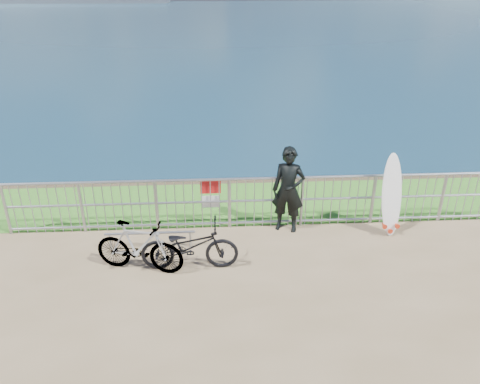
{
  "coord_description": "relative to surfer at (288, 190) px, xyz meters",
  "views": [
    {
      "loc": [
        -0.8,
        -6.99,
        4.89
      ],
      "look_at": [
        -0.31,
        1.2,
        1.0
      ],
      "focal_mm": 35.0,
      "sensor_mm": 36.0,
      "label": 1
    }
  ],
  "objects": [
    {
      "name": "surfer",
      "position": [
        0.0,
        0.0,
        0.0
      ],
      "size": [
        0.76,
        0.61,
        1.8
      ],
      "primitive_type": "imported",
      "rotation": [
        0.0,
        0.0,
        -0.31
      ],
      "color": "black",
      "rests_on": "ground"
    },
    {
      "name": "bike_rack",
      "position": [
        -2.75,
        -0.59,
        -0.6
      ],
      "size": [
        1.73,
        0.05,
        0.36
      ],
      "color": "#999CA2",
      "rests_on": "ground"
    },
    {
      "name": "surfboard",
      "position": [
        2.04,
        -0.26,
        -0.11
      ],
      "size": [
        0.51,
        0.46,
        1.7
      ],
      "color": "white",
      "rests_on": "ground"
    },
    {
      "name": "bicycle_near",
      "position": [
        -1.96,
        -1.3,
        -0.44
      ],
      "size": [
        1.75,
        0.63,
        0.91
      ],
      "primitive_type": "imported",
      "rotation": [
        0.0,
        0.0,
        1.56
      ],
      "color": "black",
      "rests_on": "ground"
    },
    {
      "name": "seascape",
      "position": [
        -44.43,
        146.04,
        -4.93
      ],
      "size": [
        260.0,
        260.0,
        5.0
      ],
      "color": "brown",
      "rests_on": "ground"
    },
    {
      "name": "bicycle_far",
      "position": [
        -2.84,
        -1.32,
        -0.41
      ],
      "size": [
        1.69,
        0.87,
        0.98
      ],
      "primitive_type": "imported",
      "rotation": [
        0.0,
        0.0,
        1.3
      ],
      "color": "black",
      "rests_on": "ground"
    },
    {
      "name": "railing",
      "position": [
        -0.67,
        0.15,
        -0.32
      ],
      "size": [
        10.06,
        0.1,
        1.13
      ],
      "color": "#999CA2",
      "rests_on": "ground"
    },
    {
      "name": "grass_strip",
      "position": [
        -0.68,
        1.25,
        -0.89
      ],
      "size": [
        120.0,
        120.0,
        0.0
      ],
      "primitive_type": "plane",
      "color": "#307520",
      "rests_on": "ground"
    }
  ]
}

